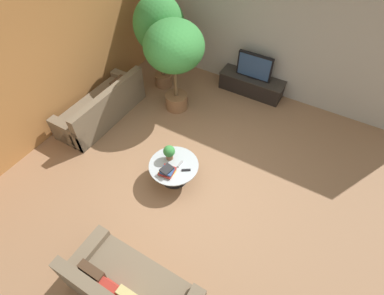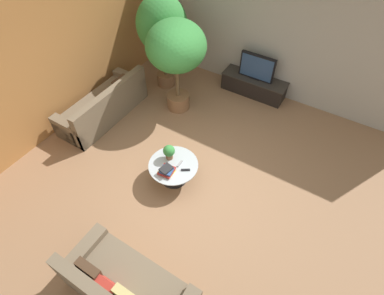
% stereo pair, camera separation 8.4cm
% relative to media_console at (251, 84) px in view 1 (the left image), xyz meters
% --- Properties ---
extents(ground_plane, '(24.00, 24.00, 0.00)m').
position_rel_media_console_xyz_m(ground_plane, '(0.07, -2.94, -0.23)').
color(ground_plane, '#8C6647').
extents(back_wall_stone, '(7.40, 0.12, 3.00)m').
position_rel_media_console_xyz_m(back_wall_stone, '(0.07, 0.32, 1.27)').
color(back_wall_stone, '#A39E93').
rests_on(back_wall_stone, ground).
extents(side_wall_left, '(0.12, 7.40, 3.00)m').
position_rel_media_console_xyz_m(side_wall_left, '(-3.19, -2.74, 1.27)').
color(side_wall_left, '#B2753D').
rests_on(side_wall_left, ground).
extents(media_console, '(1.57, 0.50, 0.44)m').
position_rel_media_console_xyz_m(media_console, '(0.00, 0.00, 0.00)').
color(media_console, black).
rests_on(media_console, ground).
extents(television, '(0.84, 0.13, 0.61)m').
position_rel_media_console_xyz_m(television, '(0.00, -0.00, 0.51)').
color(television, black).
rests_on(television, media_console).
extents(coffee_table, '(0.91, 0.91, 0.42)m').
position_rel_media_console_xyz_m(coffee_table, '(-0.20, -3.20, 0.06)').
color(coffee_table, black).
rests_on(coffee_table, ground).
extents(couch_by_wall, '(0.84, 2.14, 0.84)m').
position_rel_media_console_xyz_m(couch_by_wall, '(-2.52, -2.55, 0.05)').
color(couch_by_wall, brown).
rests_on(couch_by_wall, ground).
extents(couch_near_entry, '(1.86, 0.84, 0.84)m').
position_rel_media_console_xyz_m(couch_near_entry, '(0.44, -5.29, 0.06)').
color(couch_near_entry, brown).
rests_on(couch_near_entry, ground).
extents(potted_palm_tall, '(1.13, 1.13, 2.22)m').
position_rel_media_console_xyz_m(potted_palm_tall, '(-2.04, -0.83, 1.30)').
color(potted_palm_tall, brown).
rests_on(potted_palm_tall, ground).
extents(potted_palm_corner, '(1.24, 1.24, 2.09)m').
position_rel_media_console_xyz_m(potted_palm_corner, '(-1.28, -1.41, 1.27)').
color(potted_palm_corner, brown).
rests_on(potted_palm_corner, ground).
extents(potted_plant_tabletop, '(0.22, 0.22, 0.31)m').
position_rel_media_console_xyz_m(potted_plant_tabletop, '(-0.35, -3.11, 0.36)').
color(potted_plant_tabletop, brown).
rests_on(potted_plant_tabletop, coffee_table).
extents(book_stack, '(0.27, 0.30, 0.12)m').
position_rel_media_console_xyz_m(book_stack, '(-0.20, -3.41, 0.24)').
color(book_stack, gold).
rests_on(book_stack, coffee_table).
extents(remote_black, '(0.15, 0.12, 0.02)m').
position_rel_media_console_xyz_m(remote_black, '(0.06, -3.19, 0.20)').
color(remote_black, black).
rests_on(remote_black, coffee_table).
extents(remote_silver, '(0.04, 0.16, 0.02)m').
position_rel_media_console_xyz_m(remote_silver, '(-0.10, -3.13, 0.20)').
color(remote_silver, gray).
rests_on(remote_silver, coffee_table).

